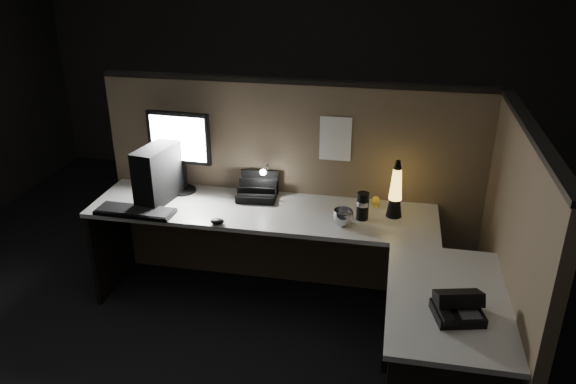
% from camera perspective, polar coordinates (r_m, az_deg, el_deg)
% --- Properties ---
extents(floor, '(6.00, 6.00, 0.00)m').
position_cam_1_polar(floor, '(3.61, -2.38, -16.62)').
color(floor, black).
rests_on(floor, ground).
extents(room_shell, '(6.00, 6.00, 6.00)m').
position_cam_1_polar(room_shell, '(2.83, -2.94, 9.08)').
color(room_shell, silver).
rests_on(room_shell, ground).
extents(partition_back, '(2.66, 0.06, 1.50)m').
position_cam_1_polar(partition_back, '(3.98, 0.53, 0.37)').
color(partition_back, brown).
rests_on(partition_back, ground).
extents(partition_right, '(0.06, 1.66, 1.50)m').
position_cam_1_polar(partition_right, '(3.25, 21.48, -7.29)').
color(partition_right, brown).
rests_on(partition_right, ground).
extents(desk, '(2.60, 1.60, 0.73)m').
position_cam_1_polar(desk, '(3.44, 1.37, -6.93)').
color(desk, beige).
rests_on(desk, ground).
extents(pc_tower, '(0.23, 0.39, 0.38)m').
position_cam_1_polar(pc_tower, '(3.87, -13.11, 1.76)').
color(pc_tower, black).
rests_on(pc_tower, desk).
extents(monitor, '(0.45, 0.19, 0.57)m').
position_cam_1_polar(monitor, '(3.94, -10.98, 4.76)').
color(monitor, black).
rests_on(monitor, desk).
extents(keyboard, '(0.52, 0.19, 0.03)m').
position_cam_1_polar(keyboard, '(3.79, -15.25, -1.92)').
color(keyboard, black).
rests_on(keyboard, desk).
extents(mouse, '(0.09, 0.07, 0.03)m').
position_cam_1_polar(mouse, '(3.55, -7.20, -2.97)').
color(mouse, black).
rests_on(mouse, desk).
extents(clip_lamp, '(0.04, 0.17, 0.22)m').
position_cam_1_polar(clip_lamp, '(3.87, -2.32, 1.41)').
color(clip_lamp, white).
rests_on(clip_lamp, desk).
extents(organizer, '(0.28, 0.25, 0.20)m').
position_cam_1_polar(organizer, '(3.88, -3.10, 0.06)').
color(organizer, black).
rests_on(organizer, desk).
extents(lava_lamp, '(0.10, 0.10, 0.38)m').
position_cam_1_polar(lava_lamp, '(3.62, 10.86, -0.15)').
color(lava_lamp, black).
rests_on(lava_lamp, desk).
extents(travel_mug, '(0.08, 0.08, 0.18)m').
position_cam_1_polar(travel_mug, '(3.58, 7.60, -1.43)').
color(travel_mug, black).
rests_on(travel_mug, desk).
extents(steel_mug, '(0.16, 0.16, 0.10)m').
position_cam_1_polar(steel_mug, '(3.51, 5.61, -2.59)').
color(steel_mug, '#B6B6BE').
rests_on(steel_mug, desk).
extents(figurine, '(0.05, 0.05, 0.05)m').
position_cam_1_polar(figurine, '(3.78, 8.90, -0.83)').
color(figurine, yellow).
rests_on(figurine, desk).
extents(pinned_paper, '(0.21, 0.00, 0.30)m').
position_cam_1_polar(pinned_paper, '(3.76, 4.84, 5.40)').
color(pinned_paper, white).
rests_on(pinned_paper, partition_back).
extents(desk_phone, '(0.26, 0.26, 0.13)m').
position_cam_1_polar(desk_phone, '(2.81, 16.80, -11.10)').
color(desk_phone, black).
rests_on(desk_phone, desk).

